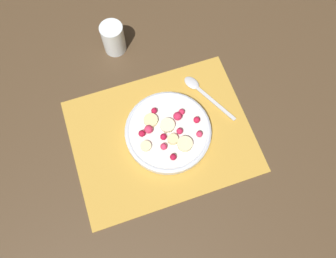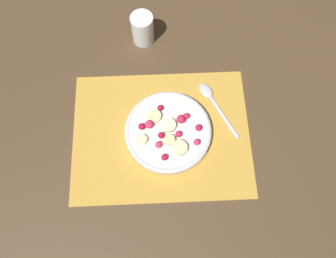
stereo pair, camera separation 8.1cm
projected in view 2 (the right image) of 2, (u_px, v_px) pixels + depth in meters
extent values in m
plane|color=#4C3823|center=(161.00, 134.00, 0.84)|extent=(3.00, 3.00, 0.00)
cube|color=gold|center=(161.00, 134.00, 0.84)|extent=(0.45, 0.35, 0.01)
cylinder|color=silver|center=(168.00, 132.00, 0.83)|extent=(0.22, 0.22, 0.02)
torus|color=silver|center=(168.00, 131.00, 0.82)|extent=(0.22, 0.22, 0.01)
cylinder|color=white|center=(168.00, 130.00, 0.82)|extent=(0.20, 0.20, 0.00)
cylinder|color=#F4EAB7|center=(169.00, 125.00, 0.81)|extent=(0.04, 0.04, 0.01)
cylinder|color=beige|center=(154.00, 116.00, 0.82)|extent=(0.04, 0.04, 0.01)
cylinder|color=beige|center=(169.00, 140.00, 0.80)|extent=(0.04, 0.04, 0.01)
cylinder|color=beige|center=(180.00, 148.00, 0.79)|extent=(0.05, 0.05, 0.01)
cylinder|color=beige|center=(142.00, 140.00, 0.80)|extent=(0.04, 0.04, 0.01)
sphere|color=#DB3356|center=(197.00, 142.00, 0.80)|extent=(0.02, 0.02, 0.02)
sphere|color=#DB3356|center=(149.00, 124.00, 0.81)|extent=(0.02, 0.02, 0.02)
sphere|color=red|center=(198.00, 127.00, 0.81)|extent=(0.02, 0.02, 0.02)
sphere|color=#B21433|center=(160.00, 108.00, 0.83)|extent=(0.02, 0.02, 0.02)
sphere|color=#B21433|center=(165.00, 157.00, 0.78)|extent=(0.02, 0.02, 0.02)
sphere|color=#D12347|center=(181.00, 119.00, 0.82)|extent=(0.02, 0.02, 0.02)
sphere|color=#B21433|center=(142.00, 126.00, 0.81)|extent=(0.02, 0.02, 0.02)
sphere|color=#DB3356|center=(159.00, 145.00, 0.79)|extent=(0.02, 0.02, 0.02)
sphere|color=#D12347|center=(186.00, 116.00, 0.82)|extent=(0.02, 0.02, 0.02)
sphere|color=#D12347|center=(179.00, 134.00, 0.80)|extent=(0.02, 0.02, 0.02)
sphere|color=#B21433|center=(160.00, 135.00, 0.80)|extent=(0.02, 0.02, 0.02)
cube|color=silver|center=(224.00, 117.00, 0.85)|extent=(0.07, 0.12, 0.00)
ellipsoid|color=silver|center=(206.00, 91.00, 0.88)|extent=(0.05, 0.05, 0.01)
cylinder|color=white|center=(143.00, 29.00, 0.91)|extent=(0.06, 0.06, 0.09)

